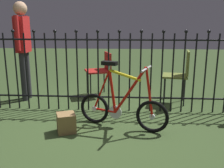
{
  "coord_description": "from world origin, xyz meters",
  "views": [
    {
      "loc": [
        0.35,
        -3.13,
        1.37
      ],
      "look_at": [
        0.14,
        0.21,
        0.55
      ],
      "focal_mm": 41.09,
      "sensor_mm": 36.0,
      "label": 1
    }
  ],
  "objects_px": {
    "person_visitor": "(23,42)",
    "chair_olive": "(180,72)",
    "chair_red": "(101,69)",
    "bicycle": "(122,106)",
    "display_crate": "(66,123)"
  },
  "relations": [
    {
      "from": "person_visitor",
      "to": "chair_olive",
      "type": "bearing_deg",
      "value": -1.2
    },
    {
      "from": "chair_red",
      "to": "chair_olive",
      "type": "bearing_deg",
      "value": -16.84
    },
    {
      "from": "chair_red",
      "to": "bicycle",
      "type": "bearing_deg",
      "value": -74.49
    },
    {
      "from": "person_visitor",
      "to": "display_crate",
      "type": "distance_m",
      "value": 1.93
    },
    {
      "from": "chair_red",
      "to": "display_crate",
      "type": "bearing_deg",
      "value": -99.02
    },
    {
      "from": "chair_red",
      "to": "person_visitor",
      "type": "distance_m",
      "value": 1.46
    },
    {
      "from": "display_crate",
      "to": "person_visitor",
      "type": "bearing_deg",
      "value": 127.57
    },
    {
      "from": "chair_olive",
      "to": "person_visitor",
      "type": "distance_m",
      "value": 2.74
    },
    {
      "from": "chair_olive",
      "to": "person_visitor",
      "type": "relative_size",
      "value": 0.53
    },
    {
      "from": "chair_red",
      "to": "chair_olive",
      "type": "relative_size",
      "value": 0.9
    },
    {
      "from": "bicycle",
      "to": "person_visitor",
      "type": "height_order",
      "value": "person_visitor"
    },
    {
      "from": "chair_red",
      "to": "person_visitor",
      "type": "bearing_deg",
      "value": -164.71
    },
    {
      "from": "person_visitor",
      "to": "display_crate",
      "type": "height_order",
      "value": "person_visitor"
    },
    {
      "from": "bicycle",
      "to": "chair_olive",
      "type": "xyz_separation_m",
      "value": [
        0.95,
        1.12,
        0.25
      ]
    },
    {
      "from": "chair_red",
      "to": "person_visitor",
      "type": "xyz_separation_m",
      "value": [
        -1.32,
        -0.36,
        0.51
      ]
    }
  ]
}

